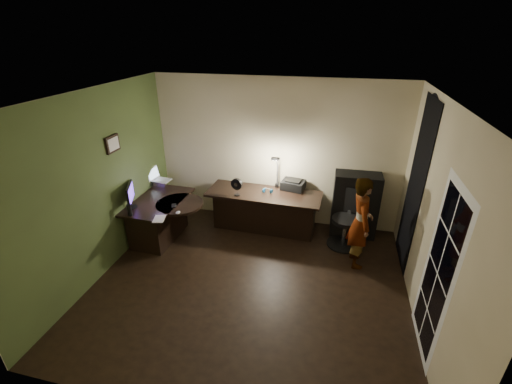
% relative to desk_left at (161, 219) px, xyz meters
% --- Properties ---
extents(floor, '(4.50, 4.00, 0.01)m').
position_rel_desk_left_xyz_m(floor, '(1.83, -0.85, -0.38)').
color(floor, black).
rests_on(floor, ground).
extents(ceiling, '(4.50, 4.00, 0.01)m').
position_rel_desk_left_xyz_m(ceiling, '(1.83, -0.85, 2.33)').
color(ceiling, silver).
rests_on(ceiling, floor).
extents(wall_back, '(4.50, 0.01, 2.70)m').
position_rel_desk_left_xyz_m(wall_back, '(1.83, 1.16, 0.98)').
color(wall_back, beige).
rests_on(wall_back, floor).
extents(wall_front, '(4.50, 0.01, 2.70)m').
position_rel_desk_left_xyz_m(wall_front, '(1.83, -2.85, 0.98)').
color(wall_front, beige).
rests_on(wall_front, floor).
extents(wall_left, '(0.01, 4.00, 2.70)m').
position_rel_desk_left_xyz_m(wall_left, '(-0.42, -0.85, 0.98)').
color(wall_left, beige).
rests_on(wall_left, floor).
extents(wall_right, '(0.01, 4.00, 2.70)m').
position_rel_desk_left_xyz_m(wall_right, '(4.08, -0.85, 0.98)').
color(wall_right, beige).
rests_on(wall_right, floor).
extents(green_wall_overlay, '(0.00, 4.00, 2.70)m').
position_rel_desk_left_xyz_m(green_wall_overlay, '(-0.41, -0.85, 0.98)').
color(green_wall_overlay, '#465A2B').
rests_on(green_wall_overlay, floor).
extents(arched_doorway, '(0.01, 0.90, 2.60)m').
position_rel_desk_left_xyz_m(arched_doorway, '(4.07, 0.30, 0.93)').
color(arched_doorway, black).
rests_on(arched_doorway, floor).
extents(french_door, '(0.02, 0.92, 2.10)m').
position_rel_desk_left_xyz_m(french_door, '(4.07, -1.40, 0.68)').
color(french_door, white).
rests_on(french_door, floor).
extents(framed_picture, '(0.04, 0.30, 0.25)m').
position_rel_desk_left_xyz_m(framed_picture, '(-0.39, -0.40, 1.48)').
color(framed_picture, black).
rests_on(framed_picture, wall_left).
extents(desk_left, '(0.84, 1.31, 0.74)m').
position_rel_desk_left_xyz_m(desk_left, '(0.00, 0.00, 0.00)').
color(desk_left, black).
rests_on(desk_left, floor).
extents(desk_right, '(2.05, 0.78, 0.76)m').
position_rel_desk_left_xyz_m(desk_right, '(1.71, 0.68, 0.01)').
color(desk_right, black).
rests_on(desk_right, floor).
extents(cabinet, '(0.79, 0.41, 1.18)m').
position_rel_desk_left_xyz_m(cabinet, '(3.31, 0.93, 0.22)').
color(cabinet, black).
rests_on(cabinet, floor).
extents(laptop_stand, '(0.26, 0.23, 0.09)m').
position_rel_desk_left_xyz_m(laptop_stand, '(-0.28, 0.62, 0.42)').
color(laptop_stand, silver).
rests_on(laptop_stand, desk_left).
extents(laptop, '(0.38, 0.36, 0.24)m').
position_rel_desk_left_xyz_m(laptop, '(-0.24, 0.62, 0.58)').
color(laptop, silver).
rests_on(laptop, laptop_stand).
extents(monitor, '(0.26, 0.45, 0.30)m').
position_rel_desk_left_xyz_m(monitor, '(-0.31, -0.32, 0.52)').
color(monitor, black).
rests_on(monitor, desk_left).
extents(mouse, '(0.08, 0.11, 0.04)m').
position_rel_desk_left_xyz_m(mouse, '(0.53, -0.33, 0.39)').
color(mouse, silver).
rests_on(mouse, desk_left).
extents(phone, '(0.12, 0.16, 0.01)m').
position_rel_desk_left_xyz_m(phone, '(0.35, -0.11, 0.37)').
color(phone, black).
rests_on(phone, desk_left).
extents(pen, '(0.09, 0.12, 0.01)m').
position_rel_desk_left_xyz_m(pen, '(0.01, -0.01, 0.37)').
color(pen, black).
rests_on(pen, desk_left).
extents(speaker, '(0.09, 0.09, 0.19)m').
position_rel_desk_left_xyz_m(speaker, '(-0.18, -0.57, 0.46)').
color(speaker, black).
rests_on(speaker, desk_left).
extents(notepad, '(0.22, 0.27, 0.01)m').
position_rel_desk_left_xyz_m(notepad, '(0.32, -0.57, 0.37)').
color(notepad, silver).
rests_on(notepad, desk_left).
extents(desk_fan, '(0.23, 0.16, 0.32)m').
position_rel_desk_left_xyz_m(desk_fan, '(1.27, 0.48, 0.55)').
color(desk_fan, black).
rests_on(desk_fan, desk_right).
extents(headphones, '(0.19, 0.13, 0.08)m').
position_rel_desk_left_xyz_m(headphones, '(1.77, 0.71, 0.44)').
color(headphones, '#165A94').
rests_on(headphones, desk_right).
extents(printer, '(0.45, 0.38, 0.18)m').
position_rel_desk_left_xyz_m(printer, '(2.19, 0.96, 0.48)').
color(printer, black).
rests_on(printer, desk_right).
extents(desk_lamp, '(0.17, 0.32, 0.70)m').
position_rel_desk_left_xyz_m(desk_lamp, '(1.89, 0.98, 0.74)').
color(desk_lamp, black).
rests_on(desk_lamp, desk_right).
extents(office_chair, '(0.68, 0.68, 1.00)m').
position_rel_desk_left_xyz_m(office_chair, '(3.17, 0.51, 0.13)').
color(office_chair, black).
rests_on(office_chair, floor).
extents(person, '(0.45, 0.59, 1.48)m').
position_rel_desk_left_xyz_m(person, '(3.35, 0.05, 0.37)').
color(person, '#D8A88C').
rests_on(person, floor).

